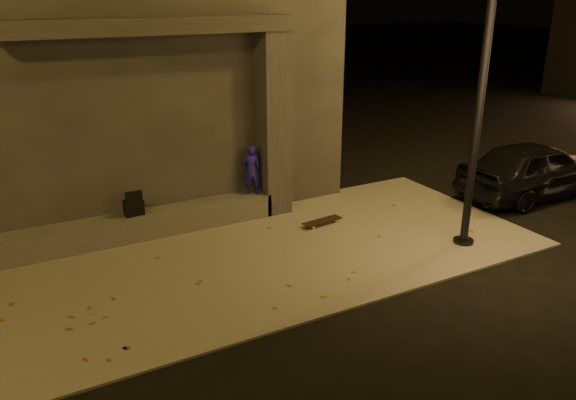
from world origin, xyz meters
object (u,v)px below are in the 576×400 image
column (273,125)px  skateboarder (251,170)px  backpack (134,206)px  car_a (535,169)px  skateboard (322,221)px

column → skateboarder: bearing=180.0°
backpack → car_a: 8.61m
skateboarder → skateboard: size_ratio=1.19×
backpack → skateboard: backpack is taller
skateboarder → backpack: (-2.37, 0.00, -0.34)m
skateboard → car_a: size_ratio=0.23×
column → car_a: column is taller
skateboard → car_a: bearing=-14.9°
column → backpack: column is taller
column → skateboard: bearing=-67.7°
backpack → skateboard: 3.57m
backpack → car_a: car_a is taller
column → car_a: size_ratio=0.97×
column → car_a: (5.52, -1.90, -1.21)m
skateboard → skateboarder: bearing=123.9°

